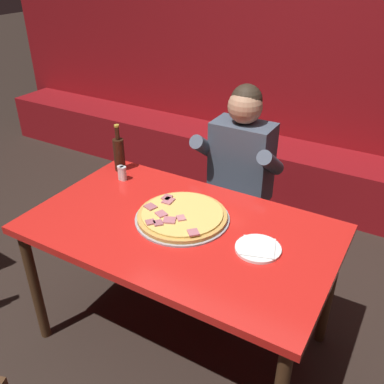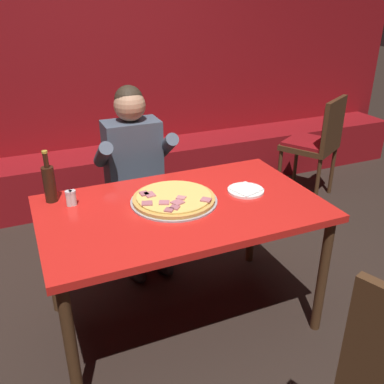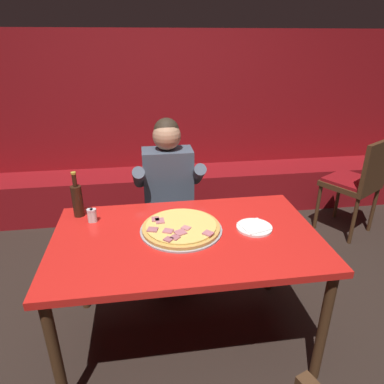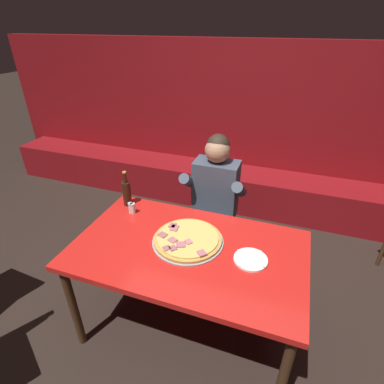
{
  "view_description": "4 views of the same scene",
  "coord_description": "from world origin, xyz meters",
  "px_view_note": "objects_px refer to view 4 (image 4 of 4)",
  "views": [
    {
      "loc": [
        0.92,
        -1.47,
        1.98
      ],
      "look_at": [
        -0.11,
        0.3,
        0.79
      ],
      "focal_mm": 40.0,
      "sensor_mm": 36.0,
      "label": 1
    },
    {
      "loc": [
        -0.76,
        -1.91,
        1.83
      ],
      "look_at": [
        0.12,
        0.13,
        0.78
      ],
      "focal_mm": 40.0,
      "sensor_mm": 36.0,
      "label": 2
    },
    {
      "loc": [
        -0.21,
        -1.66,
        1.8
      ],
      "look_at": [
        0.08,
        0.29,
        0.91
      ],
      "focal_mm": 32.0,
      "sensor_mm": 36.0,
      "label": 3
    },
    {
      "loc": [
        0.53,
        -1.41,
        2.07
      ],
      "look_at": [
        -0.1,
        0.35,
        0.99
      ],
      "focal_mm": 28.0,
      "sensor_mm": 36.0,
      "label": 4
    }
  ],
  "objects_px": {
    "pizza": "(188,239)",
    "diner_seated_blue_shirt": "(213,201)",
    "beer_bottle": "(127,192)",
    "shaker_black_pepper": "(131,208)",
    "main_dining_table": "(188,257)",
    "plate_white_paper": "(251,259)",
    "shaker_parmesan": "(133,209)"
  },
  "relations": [
    {
      "from": "pizza",
      "to": "diner_seated_blue_shirt",
      "type": "height_order",
      "value": "diner_seated_blue_shirt"
    },
    {
      "from": "beer_bottle",
      "to": "shaker_black_pepper",
      "type": "xyz_separation_m",
      "value": [
        0.08,
        -0.1,
        -0.07
      ]
    },
    {
      "from": "main_dining_table",
      "to": "diner_seated_blue_shirt",
      "type": "xyz_separation_m",
      "value": [
        -0.04,
        0.72,
        0.0
      ]
    },
    {
      "from": "pizza",
      "to": "plate_white_paper",
      "type": "xyz_separation_m",
      "value": [
        0.43,
        -0.04,
        -0.01
      ]
    },
    {
      "from": "main_dining_table",
      "to": "beer_bottle",
      "type": "height_order",
      "value": "beer_bottle"
    },
    {
      "from": "plate_white_paper",
      "to": "shaker_black_pepper",
      "type": "relative_size",
      "value": 2.44
    },
    {
      "from": "plate_white_paper",
      "to": "main_dining_table",
      "type": "bearing_deg",
      "value": -177.67
    },
    {
      "from": "beer_bottle",
      "to": "shaker_black_pepper",
      "type": "height_order",
      "value": "beer_bottle"
    },
    {
      "from": "main_dining_table",
      "to": "plate_white_paper",
      "type": "distance_m",
      "value": 0.41
    },
    {
      "from": "main_dining_table",
      "to": "pizza",
      "type": "bearing_deg",
      "value": 112.94
    },
    {
      "from": "pizza",
      "to": "diner_seated_blue_shirt",
      "type": "relative_size",
      "value": 0.37
    },
    {
      "from": "beer_bottle",
      "to": "diner_seated_blue_shirt",
      "type": "xyz_separation_m",
      "value": [
        0.6,
        0.39,
        -0.18
      ]
    },
    {
      "from": "beer_bottle",
      "to": "diner_seated_blue_shirt",
      "type": "height_order",
      "value": "diner_seated_blue_shirt"
    },
    {
      "from": "main_dining_table",
      "to": "diner_seated_blue_shirt",
      "type": "bearing_deg",
      "value": 93.02
    },
    {
      "from": "plate_white_paper",
      "to": "shaker_black_pepper",
      "type": "xyz_separation_m",
      "value": [
        -0.96,
        0.22,
        0.03
      ]
    },
    {
      "from": "plate_white_paper",
      "to": "shaker_parmesan",
      "type": "relative_size",
      "value": 2.44
    },
    {
      "from": "shaker_black_pepper",
      "to": "diner_seated_blue_shirt",
      "type": "bearing_deg",
      "value": 43.26
    },
    {
      "from": "beer_bottle",
      "to": "shaker_parmesan",
      "type": "xyz_separation_m",
      "value": [
        0.1,
        -0.1,
        -0.07
      ]
    },
    {
      "from": "shaker_parmesan",
      "to": "shaker_black_pepper",
      "type": "height_order",
      "value": "same"
    },
    {
      "from": "pizza",
      "to": "shaker_parmesan",
      "type": "bearing_deg",
      "value": 160.5
    },
    {
      "from": "beer_bottle",
      "to": "main_dining_table",
      "type": "bearing_deg",
      "value": -27.69
    },
    {
      "from": "beer_bottle",
      "to": "shaker_parmesan",
      "type": "relative_size",
      "value": 3.4
    },
    {
      "from": "pizza",
      "to": "shaker_black_pepper",
      "type": "height_order",
      "value": "shaker_black_pepper"
    },
    {
      "from": "plate_white_paper",
      "to": "diner_seated_blue_shirt",
      "type": "distance_m",
      "value": 0.84
    },
    {
      "from": "main_dining_table",
      "to": "beer_bottle",
      "type": "distance_m",
      "value": 0.74
    },
    {
      "from": "main_dining_table",
      "to": "shaker_parmesan",
      "type": "relative_size",
      "value": 17.53
    },
    {
      "from": "shaker_parmesan",
      "to": "diner_seated_blue_shirt",
      "type": "xyz_separation_m",
      "value": [
        0.5,
        0.49,
        -0.11
      ]
    },
    {
      "from": "diner_seated_blue_shirt",
      "to": "pizza",
      "type": "bearing_deg",
      "value": -88.78
    },
    {
      "from": "plate_white_paper",
      "to": "shaker_parmesan",
      "type": "bearing_deg",
      "value": 166.77
    },
    {
      "from": "main_dining_table",
      "to": "shaker_black_pepper",
      "type": "relative_size",
      "value": 17.53
    },
    {
      "from": "shaker_parmesan",
      "to": "shaker_black_pepper",
      "type": "relative_size",
      "value": 1.0
    },
    {
      "from": "plate_white_paper",
      "to": "beer_bottle",
      "type": "height_order",
      "value": "beer_bottle"
    }
  ]
}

